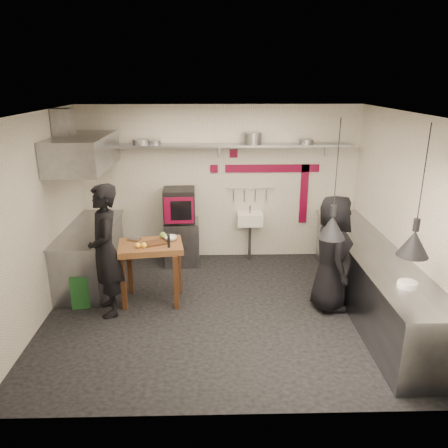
{
  "coord_description": "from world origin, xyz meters",
  "views": [
    {
      "loc": [
        -0.11,
        -5.66,
        3.22
      ],
      "look_at": [
        0.03,
        0.3,
        1.23
      ],
      "focal_mm": 35.0,
      "sensor_mm": 36.0,
      "label": 1
    }
  ],
  "objects_px": {
    "prep_table": "(152,272)",
    "chef_left": "(105,251)",
    "combi_oven": "(179,205)",
    "chef_right": "(332,253)",
    "oven_stand": "(182,242)",
    "green_bin": "(83,289)"
  },
  "relations": [
    {
      "from": "oven_stand",
      "to": "combi_oven",
      "type": "relative_size",
      "value": 1.38
    },
    {
      "from": "combi_oven",
      "to": "chef_left",
      "type": "distance_m",
      "value": 2.03
    },
    {
      "from": "combi_oven",
      "to": "oven_stand",
      "type": "bearing_deg",
      "value": -66.82
    },
    {
      "from": "green_bin",
      "to": "combi_oven",
      "type": "bearing_deg",
      "value": 49.32
    },
    {
      "from": "green_bin",
      "to": "chef_right",
      "type": "xyz_separation_m",
      "value": [
        3.64,
        -0.18,
        0.6
      ]
    },
    {
      "from": "oven_stand",
      "to": "prep_table",
      "type": "relative_size",
      "value": 0.87
    },
    {
      "from": "oven_stand",
      "to": "chef_right",
      "type": "distance_m",
      "value": 2.85
    },
    {
      "from": "combi_oven",
      "to": "prep_table",
      "type": "distance_m",
      "value": 1.64
    },
    {
      "from": "prep_table",
      "to": "chef_left",
      "type": "bearing_deg",
      "value": -158.13
    },
    {
      "from": "prep_table",
      "to": "chef_right",
      "type": "relative_size",
      "value": 0.54
    },
    {
      "from": "oven_stand",
      "to": "combi_oven",
      "type": "height_order",
      "value": "combi_oven"
    },
    {
      "from": "chef_right",
      "to": "green_bin",
      "type": "bearing_deg",
      "value": 88.16
    },
    {
      "from": "combi_oven",
      "to": "chef_right",
      "type": "xyz_separation_m",
      "value": [
        2.29,
        -1.75,
        -0.24
      ]
    },
    {
      "from": "green_bin",
      "to": "prep_table",
      "type": "xyz_separation_m",
      "value": [
        1.03,
        0.09,
        0.21
      ]
    },
    {
      "from": "oven_stand",
      "to": "combi_oven",
      "type": "distance_m",
      "value": 0.69
    },
    {
      "from": "chef_left",
      "to": "chef_right",
      "type": "bearing_deg",
      "value": 71.76
    },
    {
      "from": "chef_left",
      "to": "chef_right",
      "type": "distance_m",
      "value": 3.19
    },
    {
      "from": "combi_oven",
      "to": "chef_right",
      "type": "bearing_deg",
      "value": -39.82
    },
    {
      "from": "chef_left",
      "to": "chef_right",
      "type": "xyz_separation_m",
      "value": [
        3.19,
        0.06,
        -0.1
      ]
    },
    {
      "from": "green_bin",
      "to": "prep_table",
      "type": "bearing_deg",
      "value": 5.03
    },
    {
      "from": "combi_oven",
      "to": "chef_left",
      "type": "xyz_separation_m",
      "value": [
        -0.9,
        -1.81,
        -0.14
      ]
    },
    {
      "from": "oven_stand",
      "to": "chef_right",
      "type": "relative_size",
      "value": 0.47
    }
  ]
}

